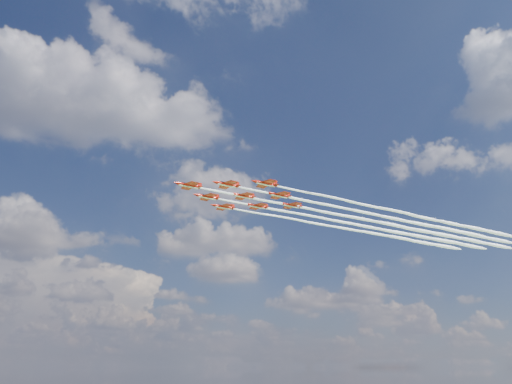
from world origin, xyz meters
TOP-DOWN VIEW (x-y plane):
  - jet_lead at (47.99, 17.54)m, footprint 140.29×48.98m
  - jet_row2_port at (59.77, 13.85)m, footprint 140.29×48.98m
  - jet_row2_starb at (55.33, 27.47)m, footprint 140.29×48.98m
  - jet_row3_port at (71.54, 10.16)m, footprint 140.29×48.98m
  - jet_row3_centre at (67.10, 23.78)m, footprint 140.29×48.98m
  - jet_row3_starb at (62.66, 37.39)m, footprint 140.29×48.98m
  - jet_row4_port at (78.88, 20.08)m, footprint 140.29×48.98m
  - jet_row4_starb at (74.44, 33.70)m, footprint 140.29×48.98m
  - jet_tail at (86.22, 30.01)m, footprint 140.29×48.98m

SIDE VIEW (x-z plane):
  - jet_lead at x=47.99m, z-range 77.55..79.99m
  - jet_row2_port at x=59.77m, z-range 77.55..79.99m
  - jet_row2_starb at x=55.33m, z-range 77.55..79.99m
  - jet_row3_port at x=71.54m, z-range 77.55..79.99m
  - jet_row3_centre at x=67.10m, z-range 77.55..79.99m
  - jet_row3_starb at x=62.66m, z-range 77.55..79.99m
  - jet_row4_port at x=78.88m, z-range 77.55..79.99m
  - jet_row4_starb at x=74.44m, z-range 77.55..79.99m
  - jet_tail at x=86.22m, z-range 77.55..79.99m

